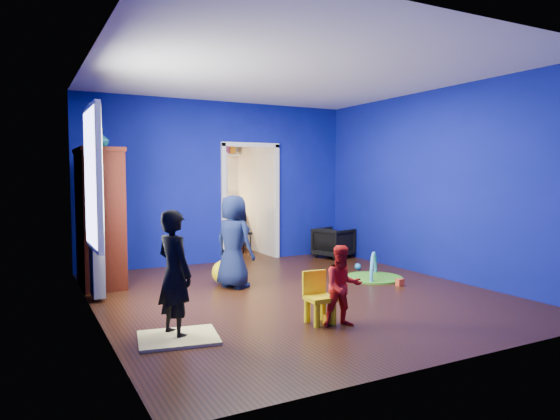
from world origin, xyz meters
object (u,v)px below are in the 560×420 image
child_black (174,274)px  play_mat (373,278)px  folding_chair (239,232)px  armchair (334,243)px  study_desk (221,232)px  toddler_red (343,286)px  child_navy (234,242)px  kid_chair (320,300)px  tv_armoire (100,217)px  crt_tv (102,214)px  hopper_ball (224,272)px  vase (101,139)px

child_black → play_mat: (3.46, 1.29, -0.61)m
play_mat → folding_chair: 3.18m
armchair → study_desk: study_desk is taller
child_black → toddler_red: child_black is taller
child_navy → study_desk: bearing=-42.7°
kid_chair → study_desk: 5.64m
tv_armoire → child_navy: bearing=-32.5°
crt_tv → hopper_ball: crt_tv is taller
tv_armoire → folding_chair: (2.81, 1.53, -0.52)m
child_black → kid_chair: (1.49, -0.29, -0.38)m
armchair → hopper_ball: (-2.72, -1.22, -0.11)m
hopper_ball → toddler_red: bearing=-81.6°
armchair → child_black: child_black is taller
vase → tv_armoire: (0.00, 0.30, -1.09)m
folding_chair → play_mat: bearing=-72.3°
armchair → study_desk: 2.55m
child_navy → study_desk: (1.17, 3.53, -0.28)m
toddler_red → vase: bearing=138.7°
toddler_red → play_mat: size_ratio=0.97×
toddler_red → play_mat: (1.82, 1.78, -0.42)m
crt_tv → hopper_ball: size_ratio=1.96×
child_navy → toddler_red: (0.31, -2.21, -0.22)m
armchair → child_navy: size_ratio=0.49×
armchair → vase: (-4.31, -0.73, 1.78)m
toddler_red → vase: vase is taller
kid_chair → folding_chair: folding_chair is taller
hopper_ball → study_desk: 3.51m
tv_armoire → kid_chair: tv_armoire is taller
armchair → kid_chair: (-2.51, -3.48, -0.04)m
crt_tv → folding_chair: size_ratio=0.76×
study_desk → folding_chair: folding_chair is taller
crt_tv → play_mat: (3.73, -1.47, -1.01)m
vase → play_mat: vase is taller
toddler_red → hopper_ball: 2.50m
tv_armoire → toddler_red: bearing=-59.0°
armchair → hopper_ball: 2.99m
hopper_ball → kid_chair: (0.21, -2.26, 0.07)m
tv_armoire → kid_chair: 3.62m
child_black → folding_chair: (2.50, 4.29, -0.17)m
hopper_ball → folding_chair: folding_chair is taller
kid_chair → toddler_red: bearing=-50.4°
kid_chair → folding_chair: size_ratio=0.54×
hopper_ball → child_navy: bearing=-78.7°
crt_tv → play_mat: bearing=-21.5°
vase → folding_chair: size_ratio=0.24×
child_black → toddler_red: (1.64, -0.49, -0.20)m
child_navy → vase: size_ratio=6.00×
hopper_ball → play_mat: bearing=-17.2°
armchair → tv_armoire: bearing=78.1°
tv_armoire → study_desk: (2.81, 2.49, -0.60)m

